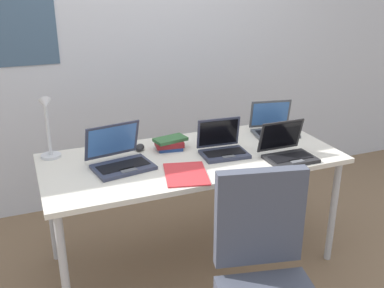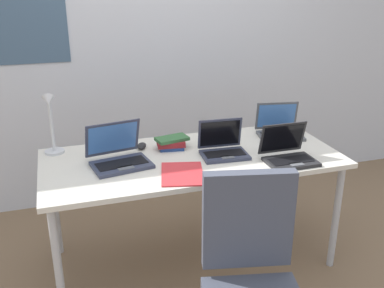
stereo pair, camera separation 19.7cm
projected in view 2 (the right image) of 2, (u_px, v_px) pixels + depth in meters
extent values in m
plane|color=#7A6047|center=(192.00, 258.00, 2.98)|extent=(12.00, 12.00, 0.00)
cube|color=silver|center=(150.00, 39.00, 3.50)|extent=(6.00, 0.12, 2.60)
cube|color=#3F5972|center=(24.00, 9.00, 3.10)|extent=(0.56, 0.01, 0.76)
cube|color=silver|center=(192.00, 158.00, 2.72)|extent=(1.80, 0.80, 0.03)
cylinder|color=#B2B5BA|center=(58.00, 267.00, 2.32)|extent=(0.04, 0.04, 0.71)
cylinder|color=#B2B5BA|center=(336.00, 217.00, 2.79)|extent=(0.04, 0.04, 0.71)
cylinder|color=#B2B5BA|center=(55.00, 206.00, 2.92)|extent=(0.04, 0.04, 0.71)
cylinder|color=#B2B5BA|center=(284.00, 174.00, 3.39)|extent=(0.04, 0.04, 0.71)
cylinder|color=silver|center=(55.00, 152.00, 2.77)|extent=(0.12, 0.12, 0.02)
cylinder|color=silver|center=(51.00, 124.00, 2.70)|extent=(0.02, 0.02, 0.34)
cylinder|color=silver|center=(48.00, 99.00, 2.61)|extent=(0.01, 0.08, 0.01)
cone|color=silver|center=(48.00, 101.00, 2.57)|extent=(0.07, 0.09, 0.09)
cube|color=#33384C|center=(122.00, 165.00, 2.57)|extent=(0.36, 0.28, 0.02)
cube|color=black|center=(122.00, 163.00, 2.56)|extent=(0.31, 0.17, 0.00)
cube|color=#595B60|center=(126.00, 168.00, 2.50)|extent=(0.10, 0.06, 0.00)
cube|color=#33384C|center=(113.00, 138.00, 2.65)|extent=(0.34, 0.13, 0.22)
cube|color=#3F72BF|center=(113.00, 138.00, 2.64)|extent=(0.30, 0.11, 0.18)
cube|color=#33384C|center=(225.00, 155.00, 2.71)|extent=(0.29, 0.21, 0.02)
cube|color=black|center=(225.00, 153.00, 2.70)|extent=(0.25, 0.12, 0.00)
cube|color=#595B60|center=(228.00, 157.00, 2.65)|extent=(0.08, 0.05, 0.00)
cube|color=#33384C|center=(220.00, 133.00, 2.77)|extent=(0.28, 0.05, 0.19)
cube|color=black|center=(220.00, 133.00, 2.76)|extent=(0.25, 0.04, 0.16)
cube|color=#515459|center=(281.00, 136.00, 3.03)|extent=(0.32, 0.25, 0.02)
cube|color=black|center=(281.00, 134.00, 3.02)|extent=(0.27, 0.16, 0.00)
cube|color=#595B60|center=(284.00, 138.00, 2.96)|extent=(0.09, 0.06, 0.00)
cube|color=#515459|center=(277.00, 116.00, 3.10)|extent=(0.29, 0.09, 0.20)
cube|color=#3F72BF|center=(277.00, 116.00, 3.09)|extent=(0.26, 0.08, 0.17)
cube|color=#232326|center=(291.00, 162.00, 2.61)|extent=(0.29, 0.20, 0.02)
cube|color=black|center=(291.00, 160.00, 2.61)|extent=(0.26, 0.11, 0.00)
cube|color=#595B60|center=(297.00, 164.00, 2.55)|extent=(0.08, 0.04, 0.00)
cube|color=#232326|center=(282.00, 138.00, 2.68)|extent=(0.29, 0.05, 0.20)
cube|color=black|center=(283.00, 138.00, 2.68)|extent=(0.26, 0.04, 0.16)
ellipsoid|color=black|center=(142.00, 146.00, 2.83)|extent=(0.09, 0.11, 0.03)
cube|color=black|center=(228.00, 139.00, 2.98)|extent=(0.08, 0.14, 0.01)
cube|color=navy|center=(171.00, 146.00, 2.84)|extent=(0.17, 0.16, 0.02)
cube|color=maroon|center=(171.00, 143.00, 2.82)|extent=(0.19, 0.14, 0.03)
cube|color=#336638|center=(172.00, 139.00, 2.82)|extent=(0.22, 0.15, 0.02)
cube|color=red|center=(182.00, 174.00, 2.47)|extent=(0.30, 0.36, 0.01)
cube|color=#474C5B|center=(248.00, 220.00, 2.04)|extent=(0.42, 0.15, 0.48)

